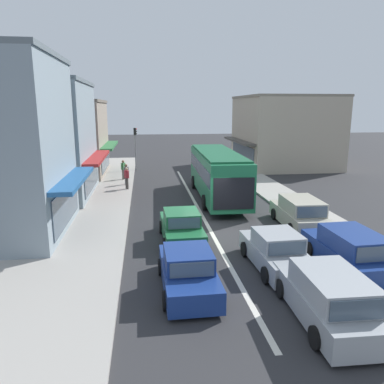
{
  "coord_description": "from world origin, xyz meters",
  "views": [
    {
      "loc": [
        -3.24,
        -17.95,
        6.12
      ],
      "look_at": [
        -0.47,
        3.58,
        1.2
      ],
      "focal_mm": 35.0,
      "sensor_mm": 36.0,
      "label": 1
    }
  ],
  "objects_px": {
    "wagon_queue_gap_filler": "(328,297)",
    "parked_wagon_kerb_second": "(300,213)",
    "sedan_adjacent_lane_lead": "(188,271)",
    "sedan_behind_bus_near": "(182,227)",
    "sedan_adjacent_lane_trail": "(276,251)",
    "pedestrian_browsing_midblock": "(127,177)",
    "traffic_light_downstreet": "(135,142)",
    "pedestrian_with_handbag_near": "(123,168)",
    "parked_wagon_kerb_front": "(349,251)",
    "pedestrian_far_walker": "(126,173)",
    "city_bus": "(217,171)"
  },
  "relations": [
    {
      "from": "sedan_adjacent_lane_lead",
      "to": "sedan_behind_bus_near",
      "type": "xyz_separation_m",
      "value": [
        0.26,
        4.79,
        0.0
      ]
    },
    {
      "from": "sedan_adjacent_lane_lead",
      "to": "pedestrian_browsing_midblock",
      "type": "relative_size",
      "value": 2.59
    },
    {
      "from": "city_bus",
      "to": "parked_wagon_kerb_front",
      "type": "distance_m",
      "value": 12.43
    },
    {
      "from": "sedan_adjacent_lane_lead",
      "to": "pedestrian_with_handbag_near",
      "type": "relative_size",
      "value": 2.59
    },
    {
      "from": "sedan_adjacent_lane_trail",
      "to": "pedestrian_browsing_midblock",
      "type": "height_order",
      "value": "pedestrian_browsing_midblock"
    },
    {
      "from": "wagon_queue_gap_filler",
      "to": "sedan_adjacent_lane_trail",
      "type": "bearing_deg",
      "value": 92.95
    },
    {
      "from": "sedan_behind_bus_near",
      "to": "pedestrian_far_walker",
      "type": "distance_m",
      "value": 13.37
    },
    {
      "from": "parked_wagon_kerb_front",
      "to": "traffic_light_downstreet",
      "type": "height_order",
      "value": "traffic_light_downstreet"
    },
    {
      "from": "sedan_behind_bus_near",
      "to": "parked_wagon_kerb_second",
      "type": "xyz_separation_m",
      "value": [
        6.3,
        1.3,
        0.08
      ]
    },
    {
      "from": "sedan_behind_bus_near",
      "to": "pedestrian_far_walker",
      "type": "bearing_deg",
      "value": 103.28
    },
    {
      "from": "parked_wagon_kerb_front",
      "to": "pedestrian_far_walker",
      "type": "height_order",
      "value": "pedestrian_far_walker"
    },
    {
      "from": "traffic_light_downstreet",
      "to": "pedestrian_with_handbag_near",
      "type": "bearing_deg",
      "value": -100.93
    },
    {
      "from": "sedan_adjacent_lane_lead",
      "to": "sedan_behind_bus_near",
      "type": "height_order",
      "value": "same"
    },
    {
      "from": "sedan_adjacent_lane_lead",
      "to": "sedan_behind_bus_near",
      "type": "distance_m",
      "value": 4.8
    },
    {
      "from": "parked_wagon_kerb_second",
      "to": "pedestrian_browsing_midblock",
      "type": "height_order",
      "value": "pedestrian_browsing_midblock"
    },
    {
      "from": "wagon_queue_gap_filler",
      "to": "sedan_adjacent_lane_lead",
      "type": "height_order",
      "value": "wagon_queue_gap_filler"
    },
    {
      "from": "parked_wagon_kerb_second",
      "to": "pedestrian_browsing_midblock",
      "type": "bearing_deg",
      "value": 132.88
    },
    {
      "from": "city_bus",
      "to": "parked_wagon_kerb_front",
      "type": "xyz_separation_m",
      "value": [
        2.82,
        -12.05,
        -1.14
      ]
    },
    {
      "from": "pedestrian_browsing_midblock",
      "to": "traffic_light_downstreet",
      "type": "bearing_deg",
      "value": 86.68
    },
    {
      "from": "traffic_light_downstreet",
      "to": "pedestrian_with_handbag_near",
      "type": "relative_size",
      "value": 2.58
    },
    {
      "from": "wagon_queue_gap_filler",
      "to": "traffic_light_downstreet",
      "type": "bearing_deg",
      "value": 102.28
    },
    {
      "from": "parked_wagon_kerb_front",
      "to": "pedestrian_with_handbag_near",
      "type": "distance_m",
      "value": 21.44
    },
    {
      "from": "sedan_adjacent_lane_lead",
      "to": "parked_wagon_kerb_second",
      "type": "xyz_separation_m",
      "value": [
        6.57,
        6.09,
        0.08
      ]
    },
    {
      "from": "wagon_queue_gap_filler",
      "to": "parked_wagon_kerb_front",
      "type": "distance_m",
      "value": 4.16
    },
    {
      "from": "wagon_queue_gap_filler",
      "to": "pedestrian_far_walker",
      "type": "relative_size",
      "value": 2.78
    },
    {
      "from": "city_bus",
      "to": "parked_wagon_kerb_second",
      "type": "height_order",
      "value": "city_bus"
    },
    {
      "from": "wagon_queue_gap_filler",
      "to": "pedestrian_with_handbag_near",
      "type": "height_order",
      "value": "pedestrian_with_handbag_near"
    },
    {
      "from": "sedan_behind_bus_near",
      "to": "sedan_adjacent_lane_trail",
      "type": "xyz_separation_m",
      "value": [
        3.34,
        -3.44,
        0.0
      ]
    },
    {
      "from": "sedan_behind_bus_near",
      "to": "parked_wagon_kerb_front",
      "type": "xyz_separation_m",
      "value": [
        6.08,
        -3.94,
        0.08
      ]
    },
    {
      "from": "sedan_adjacent_lane_trail",
      "to": "parked_wagon_kerb_front",
      "type": "distance_m",
      "value": 2.78
    },
    {
      "from": "sedan_adjacent_lane_trail",
      "to": "parked_wagon_kerb_front",
      "type": "relative_size",
      "value": 0.94
    },
    {
      "from": "sedan_adjacent_lane_lead",
      "to": "pedestrian_browsing_midblock",
      "type": "distance_m",
      "value": 16.3
    },
    {
      "from": "city_bus",
      "to": "traffic_light_downstreet",
      "type": "xyz_separation_m",
      "value": [
        -5.71,
        12.16,
        0.97
      ]
    },
    {
      "from": "pedestrian_far_walker",
      "to": "wagon_queue_gap_filler",
      "type": "bearing_deg",
      "value": -71.91
    },
    {
      "from": "sedan_behind_bus_near",
      "to": "pedestrian_with_handbag_near",
      "type": "xyz_separation_m",
      "value": [
        -3.41,
        15.28,
        0.4
      ]
    },
    {
      "from": "parked_wagon_kerb_second",
      "to": "traffic_light_downstreet",
      "type": "height_order",
      "value": "traffic_light_downstreet"
    },
    {
      "from": "sedan_adjacent_lane_trail",
      "to": "parked_wagon_kerb_second",
      "type": "bearing_deg",
      "value": 58.0
    },
    {
      "from": "pedestrian_browsing_midblock",
      "to": "parked_wagon_kerb_front",
      "type": "bearing_deg",
      "value": -59.27
    },
    {
      "from": "wagon_queue_gap_filler",
      "to": "parked_wagon_kerb_second",
      "type": "distance_m",
      "value": 8.96
    },
    {
      "from": "city_bus",
      "to": "sedan_adjacent_lane_trail",
      "type": "bearing_deg",
      "value": -89.61
    },
    {
      "from": "sedan_behind_bus_near",
      "to": "sedan_adjacent_lane_trail",
      "type": "height_order",
      "value": "same"
    },
    {
      "from": "city_bus",
      "to": "sedan_behind_bus_near",
      "type": "distance_m",
      "value": 8.83
    },
    {
      "from": "sedan_adjacent_lane_lead",
      "to": "pedestrian_far_walker",
      "type": "height_order",
      "value": "pedestrian_far_walker"
    },
    {
      "from": "pedestrian_browsing_midblock",
      "to": "pedestrian_far_walker",
      "type": "height_order",
      "value": "same"
    },
    {
      "from": "wagon_queue_gap_filler",
      "to": "parked_wagon_kerb_second",
      "type": "height_order",
      "value": "same"
    },
    {
      "from": "wagon_queue_gap_filler",
      "to": "sedan_adjacent_lane_trail",
      "type": "height_order",
      "value": "wagon_queue_gap_filler"
    },
    {
      "from": "traffic_light_downstreet",
      "to": "sedan_adjacent_lane_lead",
      "type": "bearing_deg",
      "value": -85.03
    },
    {
      "from": "sedan_behind_bus_near",
      "to": "sedan_adjacent_lane_trail",
      "type": "bearing_deg",
      "value": -45.83
    },
    {
      "from": "sedan_behind_bus_near",
      "to": "pedestrian_with_handbag_near",
      "type": "height_order",
      "value": "pedestrian_with_handbag_near"
    },
    {
      "from": "sedan_behind_bus_near",
      "to": "traffic_light_downstreet",
      "type": "xyz_separation_m",
      "value": [
        -2.45,
        20.27,
        2.19
      ]
    }
  ]
}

